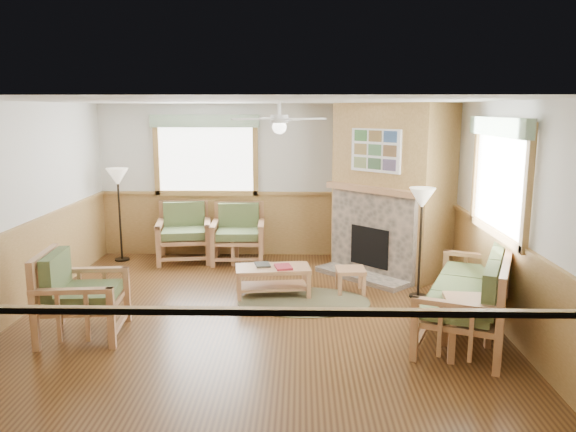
{
  "coord_description": "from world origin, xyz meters",
  "views": [
    {
      "loc": [
        0.57,
        -6.91,
        2.6
      ],
      "look_at": [
        0.4,
        0.7,
        1.15
      ],
      "focal_mm": 35.0,
      "sensor_mm": 36.0,
      "label": 1
    }
  ],
  "objects_px": {
    "footstool": "(350,280)",
    "coffee_table": "(273,281)",
    "sofa": "(468,291)",
    "floor_lamp_right": "(420,243)",
    "armchair_back_left": "(184,232)",
    "armchair_left": "(83,294)",
    "end_table_sofa": "(471,328)",
    "end_table_chairs": "(224,249)",
    "floor_lamp_left": "(120,215)",
    "armchair_back_right": "(238,233)"
  },
  "relations": [
    {
      "from": "coffee_table",
      "to": "end_table_chairs",
      "type": "relative_size",
      "value": 2.08
    },
    {
      "from": "sofa",
      "to": "end_table_chairs",
      "type": "height_order",
      "value": "sofa"
    },
    {
      "from": "end_table_chairs",
      "to": "footstool",
      "type": "bearing_deg",
      "value": -36.91
    },
    {
      "from": "coffee_table",
      "to": "end_table_sofa",
      "type": "relative_size",
      "value": 1.66
    },
    {
      "from": "coffee_table",
      "to": "end_table_sofa",
      "type": "height_order",
      "value": "end_table_sofa"
    },
    {
      "from": "footstool",
      "to": "floor_lamp_left",
      "type": "distance_m",
      "value": 4.24
    },
    {
      "from": "coffee_table",
      "to": "footstool",
      "type": "height_order",
      "value": "coffee_table"
    },
    {
      "from": "armchair_left",
      "to": "floor_lamp_left",
      "type": "bearing_deg",
      "value": 4.93
    },
    {
      "from": "coffee_table",
      "to": "end_table_sofa",
      "type": "xyz_separation_m",
      "value": [
        2.21,
        -1.93,
        0.1
      ]
    },
    {
      "from": "end_table_chairs",
      "to": "end_table_sofa",
      "type": "bearing_deg",
      "value": -49.08
    },
    {
      "from": "footstool",
      "to": "floor_lamp_left",
      "type": "bearing_deg",
      "value": 156.63
    },
    {
      "from": "armchair_back_left",
      "to": "armchair_back_right",
      "type": "height_order",
      "value": "armchair_back_left"
    },
    {
      "from": "armchair_back_left",
      "to": "coffee_table",
      "type": "distance_m",
      "value": 2.48
    },
    {
      "from": "armchair_left",
      "to": "floor_lamp_right",
      "type": "height_order",
      "value": "floor_lamp_right"
    },
    {
      "from": "end_table_chairs",
      "to": "footstool",
      "type": "height_order",
      "value": "end_table_chairs"
    },
    {
      "from": "sofa",
      "to": "floor_lamp_right",
      "type": "xyz_separation_m",
      "value": [
        -0.32,
        1.22,
        0.28
      ]
    },
    {
      "from": "end_table_chairs",
      "to": "end_table_sofa",
      "type": "xyz_separation_m",
      "value": [
        3.13,
        -3.61,
        0.06
      ]
    },
    {
      "from": "floor_lamp_right",
      "to": "footstool",
      "type": "bearing_deg",
      "value": 168.15
    },
    {
      "from": "armchair_back_left",
      "to": "floor_lamp_right",
      "type": "relative_size",
      "value": 0.64
    },
    {
      "from": "footstool",
      "to": "end_table_sofa",
      "type": "bearing_deg",
      "value": -62.17
    },
    {
      "from": "sofa",
      "to": "armchair_back_right",
      "type": "height_order",
      "value": "sofa"
    },
    {
      "from": "armchair_back_left",
      "to": "footstool",
      "type": "bearing_deg",
      "value": -40.32
    },
    {
      "from": "footstool",
      "to": "floor_lamp_right",
      "type": "relative_size",
      "value": 0.26
    },
    {
      "from": "sofa",
      "to": "armchair_left",
      "type": "distance_m",
      "value": 4.5
    },
    {
      "from": "armchair_back_left",
      "to": "footstool",
      "type": "xyz_separation_m",
      "value": [
        2.74,
        -1.68,
        -0.32
      ]
    },
    {
      "from": "end_table_chairs",
      "to": "floor_lamp_left",
      "type": "xyz_separation_m",
      "value": [
        -1.82,
        0.14,
        0.56
      ]
    },
    {
      "from": "armchair_left",
      "to": "footstool",
      "type": "height_order",
      "value": "armchair_left"
    },
    {
      "from": "end_table_sofa",
      "to": "floor_lamp_right",
      "type": "xyz_separation_m",
      "value": [
        -0.17,
        1.89,
        0.47
      ]
    },
    {
      "from": "floor_lamp_right",
      "to": "sofa",
      "type": "bearing_deg",
      "value": -75.36
    },
    {
      "from": "sofa",
      "to": "armchair_back_right",
      "type": "xyz_separation_m",
      "value": [
        -3.06,
        3.08,
        -0.01
      ]
    },
    {
      "from": "coffee_table",
      "to": "end_table_sofa",
      "type": "distance_m",
      "value": 2.94
    },
    {
      "from": "sofa",
      "to": "floor_lamp_right",
      "type": "height_order",
      "value": "floor_lamp_right"
    },
    {
      "from": "end_table_sofa",
      "to": "armchair_back_right",
      "type": "bearing_deg",
      "value": 127.74
    },
    {
      "from": "coffee_table",
      "to": "sofa",
      "type": "bearing_deg",
      "value": -35.66
    },
    {
      "from": "armchair_back_left",
      "to": "armchair_left",
      "type": "bearing_deg",
      "value": -107.31
    },
    {
      "from": "sofa",
      "to": "end_table_sofa",
      "type": "bearing_deg",
      "value": 9.79
    },
    {
      "from": "coffee_table",
      "to": "end_table_sofa",
      "type": "bearing_deg",
      "value": -48.7
    },
    {
      "from": "end_table_chairs",
      "to": "end_table_sofa",
      "type": "height_order",
      "value": "end_table_sofa"
    },
    {
      "from": "sofa",
      "to": "armchair_back_right",
      "type": "bearing_deg",
      "value": -112.67
    },
    {
      "from": "footstool",
      "to": "coffee_table",
      "type": "bearing_deg",
      "value": -172.05
    },
    {
      "from": "floor_lamp_left",
      "to": "coffee_table",
      "type": "bearing_deg",
      "value": -33.59
    },
    {
      "from": "armchair_back_left",
      "to": "floor_lamp_left",
      "type": "relative_size",
      "value": 0.62
    },
    {
      "from": "armchair_left",
      "to": "end_table_sofa",
      "type": "bearing_deg",
      "value": -101.5
    },
    {
      "from": "coffee_table",
      "to": "floor_lamp_right",
      "type": "distance_m",
      "value": 2.12
    },
    {
      "from": "coffee_table",
      "to": "footstool",
      "type": "relative_size",
      "value": 2.54
    },
    {
      "from": "armchair_back_left",
      "to": "end_table_chairs",
      "type": "bearing_deg",
      "value": -21.28
    },
    {
      "from": "footstool",
      "to": "armchair_back_right",
      "type": "bearing_deg",
      "value": 137.28
    },
    {
      "from": "end_table_sofa",
      "to": "floor_lamp_left",
      "type": "bearing_deg",
      "value": 142.84
    },
    {
      "from": "armchair_left",
      "to": "footstool",
      "type": "xyz_separation_m",
      "value": [
        3.24,
        1.63,
        -0.32
      ]
    },
    {
      "from": "sofa",
      "to": "armchair_left",
      "type": "bearing_deg",
      "value": -64.7
    }
  ]
}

